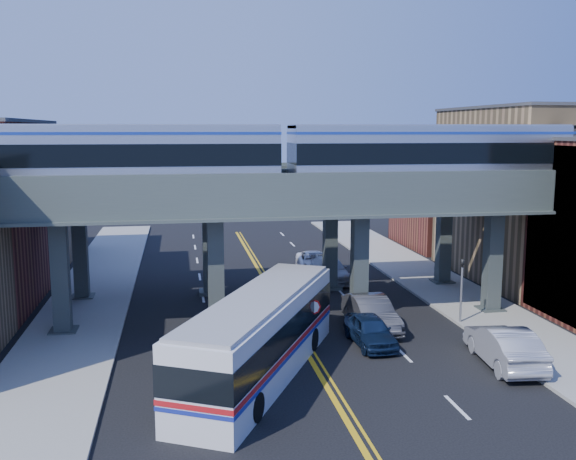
# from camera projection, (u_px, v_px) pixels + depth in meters

# --- Properties ---
(ground) EXTENTS (120.00, 120.00, 0.00)m
(ground) POSITION_uv_depth(u_px,v_px,m) (320.00, 376.00, 27.83)
(ground) COLOR black
(ground) RESTS_ON ground
(sidewalk_west) EXTENTS (5.00, 70.00, 0.16)m
(sidewalk_west) POSITION_uv_depth(u_px,v_px,m) (79.00, 321.00, 35.63)
(sidewalk_west) COLOR gray
(sidewalk_west) RESTS_ON ground
(sidewalk_east) EXTENTS (5.00, 70.00, 0.16)m
(sidewalk_east) POSITION_uv_depth(u_px,v_px,m) (467.00, 302.00, 39.48)
(sidewalk_east) COLOR gray
(sidewalk_east) RESTS_ON ground
(building_west_c) EXTENTS (8.00, 10.00, 8.00)m
(building_west_c) POSITION_uv_depth(u_px,v_px,m) (22.00, 211.00, 52.34)
(building_west_c) COLOR olive
(building_west_c) RESTS_ON ground
(building_east_b) EXTENTS (8.00, 14.00, 12.00)m
(building_east_b) POSITION_uv_depth(u_px,v_px,m) (526.00, 195.00, 45.58)
(building_east_b) COLOR olive
(building_east_b) RESTS_ON ground
(building_east_c) EXTENTS (8.00, 10.00, 9.00)m
(building_east_c) POSITION_uv_depth(u_px,v_px,m) (449.00, 197.00, 58.47)
(building_east_c) COLOR maroon
(building_east_c) RESTS_ON ground
(elevated_viaduct_near) EXTENTS (52.00, 3.60, 7.40)m
(elevated_viaduct_near) POSITION_uv_depth(u_px,v_px,m) (289.00, 207.00, 34.62)
(elevated_viaduct_near) COLOR #3A4342
(elevated_viaduct_near) RESTS_ON ground
(elevated_viaduct_far) EXTENTS (52.00, 3.60, 7.40)m
(elevated_viaduct_far) POSITION_uv_depth(u_px,v_px,m) (270.00, 194.00, 41.43)
(elevated_viaduct_far) COLOR #3A4342
(elevated_viaduct_far) RESTS_ON ground
(transit_train) EXTENTS (48.05, 3.01, 3.51)m
(transit_train) POSITION_uv_depth(u_px,v_px,m) (429.00, 153.00, 35.50)
(transit_train) COLOR black
(transit_train) RESTS_ON elevated_viaduct_near
(stop_sign) EXTENTS (0.76, 0.09, 2.63)m
(stop_sign) POSITION_uv_depth(u_px,v_px,m) (313.00, 317.00, 30.53)
(stop_sign) COLOR slate
(stop_sign) RESTS_ON ground
(traffic_signal) EXTENTS (0.15, 0.18, 4.10)m
(traffic_signal) POSITION_uv_depth(u_px,v_px,m) (462.00, 284.00, 34.86)
(traffic_signal) COLOR slate
(traffic_signal) RESTS_ON ground
(transit_bus) EXTENTS (8.71, 13.25, 3.44)m
(transit_bus) POSITION_uv_depth(u_px,v_px,m) (260.00, 336.00, 27.64)
(transit_bus) COLOR silver
(transit_bus) RESTS_ON ground
(car_lane_a) EXTENTS (1.92, 4.45, 1.50)m
(car_lane_a) POSITION_uv_depth(u_px,v_px,m) (370.00, 330.00, 31.77)
(car_lane_a) COLOR #0E1C36
(car_lane_a) RESTS_ON ground
(car_lane_b) EXTENTS (2.00, 5.38, 1.76)m
(car_lane_b) POSITION_uv_depth(u_px,v_px,m) (371.00, 313.00, 34.29)
(car_lane_b) COLOR #343437
(car_lane_b) RESTS_ON ground
(car_lane_c) EXTENTS (2.73, 5.23, 1.41)m
(car_lane_c) POSITION_uv_depth(u_px,v_px,m) (314.00, 262.00, 48.43)
(car_lane_c) COLOR white
(car_lane_c) RESTS_ON ground
(car_lane_d) EXTENTS (2.26, 5.44, 1.57)m
(car_lane_d) POSITION_uv_depth(u_px,v_px,m) (330.00, 270.00, 45.30)
(car_lane_d) COLOR #9A9A9F
(car_lane_d) RESTS_ON ground
(car_parked_curb) EXTENTS (2.45, 5.68, 1.82)m
(car_parked_curb) POSITION_uv_depth(u_px,v_px,m) (504.00, 346.00, 29.03)
(car_parked_curb) COLOR #9A9A9E
(car_parked_curb) RESTS_ON ground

